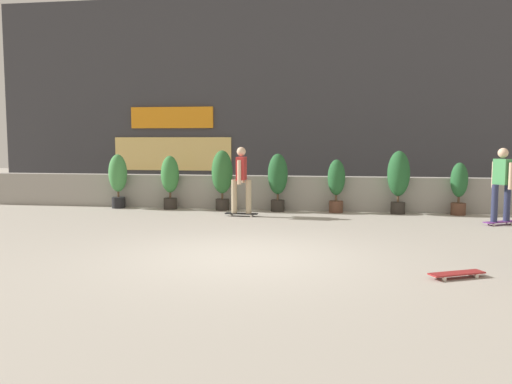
# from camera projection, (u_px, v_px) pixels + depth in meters

# --- Properties ---
(ground_plane) EXTENTS (48.00, 48.00, 0.00)m
(ground_plane) POSITION_uv_depth(u_px,v_px,m) (242.00, 256.00, 8.71)
(ground_plane) COLOR #A8A093
(planter_wall) EXTENTS (18.00, 0.40, 0.90)m
(planter_wall) POSITION_uv_depth(u_px,v_px,m) (282.00, 193.00, 14.57)
(planter_wall) COLOR gray
(planter_wall) RESTS_ON ground
(building_backdrop) EXTENTS (20.00, 2.08, 6.50)m
(building_backdrop) POSITION_uv_depth(u_px,v_px,m) (294.00, 99.00, 18.23)
(building_backdrop) COLOR #38383D
(building_backdrop) RESTS_ON ground
(potted_plant_0) EXTENTS (0.50, 0.50, 1.48)m
(potted_plant_0) POSITION_uv_depth(u_px,v_px,m) (118.00, 177.00, 14.77)
(potted_plant_0) COLOR black
(potted_plant_0) RESTS_ON ground
(potted_plant_1) EXTENTS (0.49, 0.49, 1.44)m
(potted_plant_1) POSITION_uv_depth(u_px,v_px,m) (170.00, 178.00, 14.55)
(potted_plant_1) COLOR #2D2823
(potted_plant_1) RESTS_ON ground
(potted_plant_2) EXTENTS (0.56, 0.56, 1.59)m
(potted_plant_2) POSITION_uv_depth(u_px,v_px,m) (222.00, 175.00, 14.32)
(potted_plant_2) COLOR #2D2823
(potted_plant_2) RESTS_ON ground
(potted_plant_3) EXTENTS (0.52, 0.52, 1.51)m
(potted_plant_3) POSITION_uv_depth(u_px,v_px,m) (278.00, 178.00, 14.09)
(potted_plant_3) COLOR #2D2823
(potted_plant_3) RESTS_ON ground
(potted_plant_4) EXTENTS (0.45, 0.45, 1.37)m
(potted_plant_4) POSITION_uv_depth(u_px,v_px,m) (336.00, 183.00, 13.87)
(potted_plant_4) COLOR brown
(potted_plant_4) RESTS_ON ground
(potted_plant_5) EXTENTS (0.56, 0.56, 1.59)m
(potted_plant_5) POSITION_uv_depth(u_px,v_px,m) (399.00, 177.00, 13.62)
(potted_plant_5) COLOR #2D2823
(potted_plant_5) RESTS_ON ground
(potted_plant_6) EXTENTS (0.42, 0.42, 1.31)m
(potted_plant_6) POSITION_uv_depth(u_px,v_px,m) (459.00, 186.00, 13.41)
(potted_plant_6) COLOR brown
(potted_plant_6) RESTS_ON ground
(skater_far_right) EXTENTS (0.81, 0.56, 1.70)m
(skater_far_right) POSITION_uv_depth(u_px,v_px,m) (241.00, 178.00, 13.17)
(skater_far_right) COLOR black
(skater_far_right) RESTS_ON ground
(skater_by_wall_right) EXTENTS (0.79, 0.57, 1.70)m
(skater_by_wall_right) POSITION_uv_depth(u_px,v_px,m) (502.00, 182.00, 11.83)
(skater_by_wall_right) COLOR #72338C
(skater_by_wall_right) RESTS_ON ground
(skateboard_near_camera) EXTENTS (0.81, 0.53, 0.08)m
(skateboard_near_camera) POSITION_uv_depth(u_px,v_px,m) (457.00, 274.00, 7.35)
(skateboard_near_camera) COLOR maroon
(skateboard_near_camera) RESTS_ON ground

